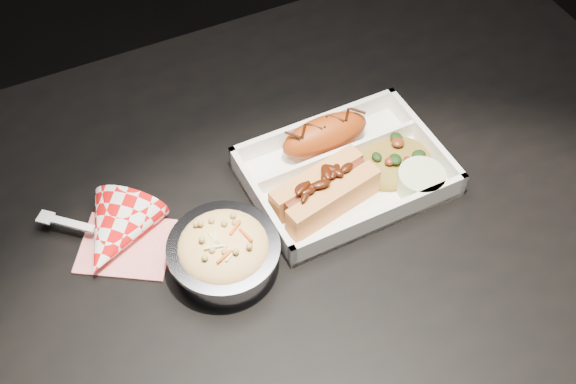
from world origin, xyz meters
The scene contains 8 objects.
dining_table centered at (0.00, 0.00, 0.66)m, with size 1.20×0.80×0.75m.
food_tray centered at (0.11, 0.03, 0.76)m, with size 0.25×0.18×0.04m.
fried_pastry centered at (0.11, 0.09, 0.78)m, with size 0.12×0.05×0.05m, color #A23F10.
hotdog centered at (0.06, 0.00, 0.78)m, with size 0.14×0.08×0.06m.
fried_rice_mound centered at (0.17, 0.02, 0.77)m, with size 0.11×0.09×0.03m, color olive.
cupcake_liner centered at (0.18, -0.03, 0.77)m, with size 0.06×0.06×0.03m, color beige.
foil_coleslaw_cup centered at (-0.08, -0.03, 0.78)m, with size 0.13×0.13×0.07m.
napkin_fork centered at (-0.19, 0.06, 0.77)m, with size 0.16×0.15×0.10m.
Camera 1 is at (-0.22, -0.48, 1.48)m, focal length 45.00 mm.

